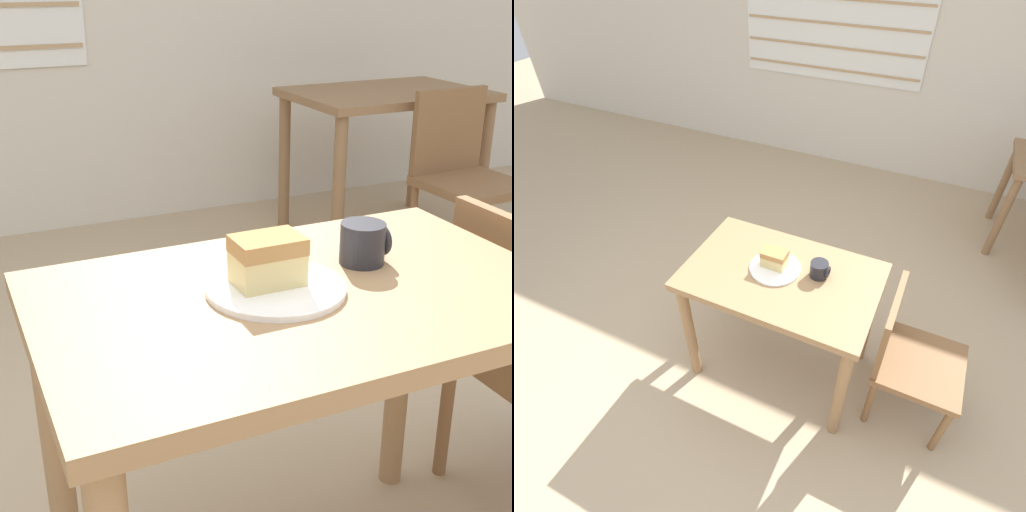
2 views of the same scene
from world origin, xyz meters
The scene contains 7 objects.
ground_plane centered at (0.00, 0.00, 0.00)m, with size 14.00×14.00×0.00m, color tan.
wall_back centered at (-0.01, 3.03, 1.40)m, with size 10.00×0.10×2.80m.
dining_table_near centered at (0.07, 0.30, 0.63)m, with size 0.97×0.62×0.77m.
chair_near_window centered at (0.76, 0.34, 0.44)m, with size 0.42×0.42×0.81m.
plate centered at (0.03, 0.32, 0.77)m, with size 0.26×0.26×0.01m.
cake_slice centered at (0.02, 0.33, 0.83)m, with size 0.13×0.09×0.09m.
coffee_mug centered at (0.24, 0.36, 0.81)m, with size 0.10×0.09×0.08m.
Camera 2 is at (0.63, -1.03, 2.14)m, focal length 28.00 mm.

